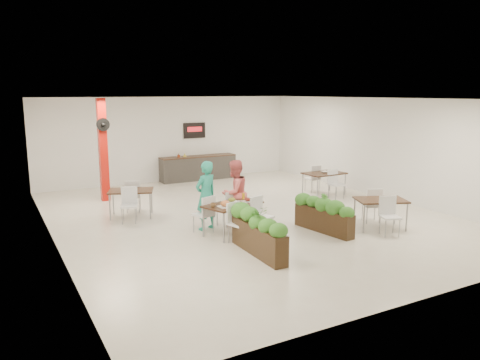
# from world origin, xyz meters

# --- Properties ---
(ground) EXTENTS (12.00, 12.00, 0.00)m
(ground) POSITION_xyz_m (0.00, 0.00, 0.00)
(ground) COLOR beige
(ground) RESTS_ON ground
(room_shell) EXTENTS (10.10, 12.10, 3.22)m
(room_shell) POSITION_xyz_m (0.00, 0.00, 2.01)
(room_shell) COLOR white
(room_shell) RESTS_ON ground
(red_column) EXTENTS (0.40, 0.41, 3.20)m
(red_column) POSITION_xyz_m (-3.00, 3.79, 1.64)
(red_column) COLOR #B2150B
(red_column) RESTS_ON ground
(service_counter) EXTENTS (3.00, 0.64, 2.20)m
(service_counter) POSITION_xyz_m (1.00, 5.65, 0.49)
(service_counter) COLOR #32302D
(service_counter) RESTS_ON ground
(main_table) EXTENTS (1.67, 1.92, 0.92)m
(main_table) POSITION_xyz_m (-1.12, -1.28, 0.64)
(main_table) COLOR black
(main_table) RESTS_ON ground
(diner_man) EXTENTS (0.73, 0.59, 1.72)m
(diner_man) POSITION_xyz_m (-1.52, -0.62, 0.86)
(diner_man) COLOR teal
(diner_man) RESTS_ON ground
(diner_woman) EXTENTS (0.98, 0.87, 1.69)m
(diner_woman) POSITION_xyz_m (-0.72, -0.62, 0.85)
(diner_woman) COLOR #FB706F
(diner_woman) RESTS_ON ground
(planter_left) EXTENTS (0.45, 2.00, 1.04)m
(planter_left) POSITION_xyz_m (-1.31, -2.81, 0.52)
(planter_left) COLOR black
(planter_left) RESTS_ON ground
(planter_right) EXTENTS (0.61, 1.81, 0.95)m
(planter_right) POSITION_xyz_m (0.92, -2.18, 0.49)
(planter_right) COLOR black
(planter_right) RESTS_ON ground
(side_table_a) EXTENTS (1.38, 1.66, 0.92)m
(side_table_a) POSITION_xyz_m (-2.82, 1.47, 0.63)
(side_table_a) COLOR black
(side_table_a) RESTS_ON ground
(side_table_b) EXTENTS (1.34, 1.64, 0.92)m
(side_table_b) POSITION_xyz_m (3.57, 1.14, 0.64)
(side_table_b) COLOR black
(side_table_b) RESTS_ON ground
(side_table_c) EXTENTS (1.42, 1.66, 0.92)m
(side_table_c) POSITION_xyz_m (2.35, -2.62, 0.63)
(side_table_c) COLOR black
(side_table_c) RESTS_ON ground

